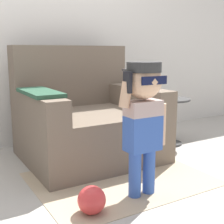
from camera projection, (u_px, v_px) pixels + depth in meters
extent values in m
plane|color=#ADA89E|center=(69.00, 165.00, 2.65)|extent=(10.00, 10.00, 0.00)
cube|color=silver|center=(34.00, 15.00, 3.08)|extent=(10.00, 0.05, 2.60)
cube|color=#6B5B4C|center=(90.00, 135.00, 2.79)|extent=(1.13, 1.01, 0.43)
cube|color=#6B5B4C|center=(71.00, 76.00, 3.03)|extent=(1.13, 0.21, 0.57)
cube|color=#6B5B4C|center=(41.00, 107.00, 2.41)|extent=(0.18, 0.81, 0.20)
cube|color=#6B5B4C|center=(140.00, 98.00, 2.88)|extent=(0.18, 0.81, 0.20)
cube|color=#284C38|center=(40.00, 92.00, 2.38)|extent=(0.22, 0.56, 0.03)
cylinder|color=#3356AD|center=(135.00, 174.00, 2.04)|extent=(0.08, 0.08, 0.31)
cylinder|color=#3356AD|center=(149.00, 171.00, 2.10)|extent=(0.08, 0.08, 0.31)
cube|color=#3356AD|center=(143.00, 133.00, 2.02)|extent=(0.23, 0.13, 0.23)
cube|color=#B29993|center=(143.00, 108.00, 1.99)|extent=(0.23, 0.13, 0.10)
sphere|color=tan|center=(144.00, 81.00, 1.95)|extent=(0.23, 0.23, 0.23)
cylinder|color=#2D2D2D|center=(144.00, 67.00, 1.94)|extent=(0.22, 0.22, 0.06)
cube|color=#2D2D2D|center=(134.00, 70.00, 2.03)|extent=(0.13, 0.10, 0.01)
cube|color=#0F1433|center=(154.00, 80.00, 1.86)|extent=(0.18, 0.01, 0.05)
cylinder|color=tan|center=(161.00, 124.00, 2.09)|extent=(0.07, 0.07, 0.28)
cylinder|color=tan|center=(126.00, 95.00, 1.90)|extent=(0.09, 0.07, 0.17)
cube|color=black|center=(128.00, 82.00, 1.87)|extent=(0.02, 0.07, 0.13)
cylinder|color=#333333|center=(170.00, 143.00, 3.24)|extent=(0.25, 0.25, 0.02)
cylinder|color=#333333|center=(171.00, 122.00, 3.20)|extent=(0.07, 0.07, 0.46)
cylinder|color=#333333|center=(171.00, 99.00, 3.15)|extent=(0.38, 0.38, 0.02)
cube|color=tan|center=(121.00, 178.00, 2.36)|extent=(1.27, 0.98, 0.01)
sphere|color=#D13838|center=(92.00, 200.00, 1.84)|extent=(0.17, 0.17, 0.17)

